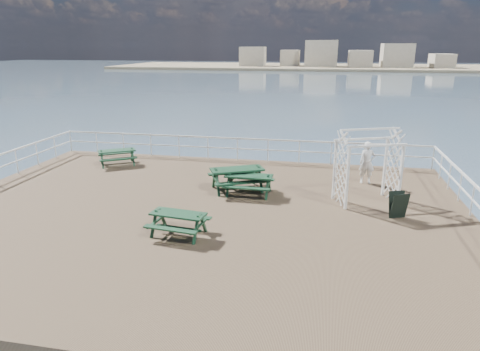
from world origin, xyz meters
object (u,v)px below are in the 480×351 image
object	(u,v)px
picnic_table_a	(117,154)
trellis_arbor	(367,170)
picnic_table_b	(249,180)
picnic_table_c	(237,174)
person	(367,163)
picnic_table_d	(178,219)

from	to	relation	value
picnic_table_a	trellis_arbor	world-z (taller)	trellis_arbor
picnic_table_b	picnic_table_c	world-z (taller)	picnic_table_c
person	picnic_table_a	bearing A→B (deg)	172.47
picnic_table_c	picnic_table_b	bearing A→B (deg)	-63.53
picnic_table_a	picnic_table_d	world-z (taller)	picnic_table_a
picnic_table_b	picnic_table_d	world-z (taller)	picnic_table_b
picnic_table_d	trellis_arbor	bearing A→B (deg)	42.08
picnic_table_c	picnic_table_a	bearing A→B (deg)	132.51
picnic_table_d	trellis_arbor	world-z (taller)	trellis_arbor
picnic_table_d	person	xyz separation A→B (m)	(5.77, 6.18, 0.34)
picnic_table_a	trellis_arbor	size ratio (longest dim) A/B	0.79
picnic_table_b	person	distance (m)	4.95
picnic_table_a	picnic_table_c	world-z (taller)	picnic_table_c
picnic_table_a	picnic_table_c	size ratio (longest dim) A/B	0.84
picnic_table_b	trellis_arbor	xyz separation A→B (m)	(4.17, 0.01, 0.63)
picnic_table_a	picnic_table_b	bearing A→B (deg)	-55.02
picnic_table_a	person	distance (m)	11.08
picnic_table_c	trellis_arbor	bearing A→B (deg)	-30.67
person	picnic_table_d	bearing A→B (deg)	-137.59
picnic_table_c	trellis_arbor	world-z (taller)	trellis_arbor
picnic_table_a	picnic_table_c	bearing A→B (deg)	-53.57
picnic_table_b	picnic_table_d	xyz separation A→B (m)	(-1.39, -3.91, -0.04)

